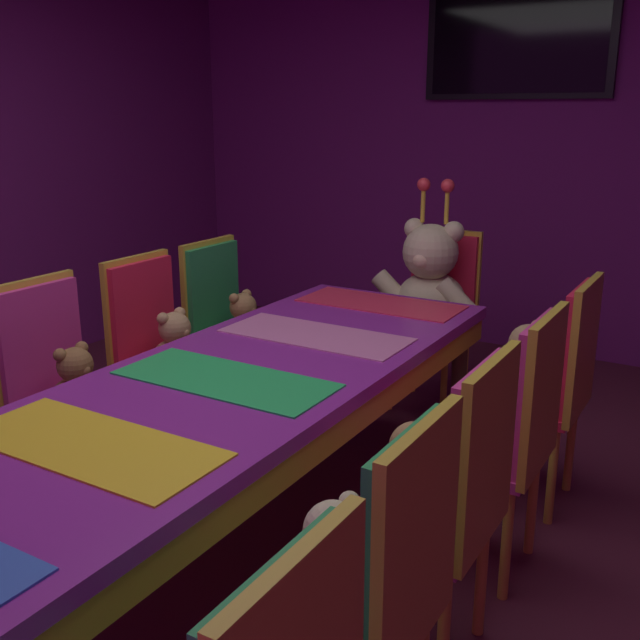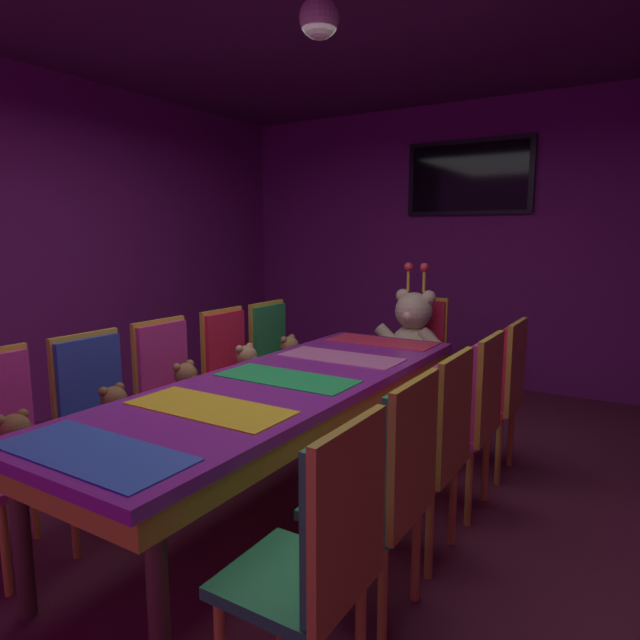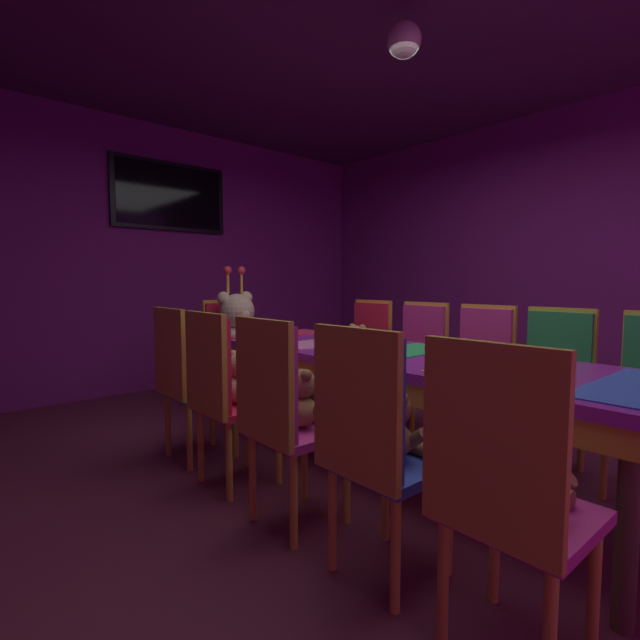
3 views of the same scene
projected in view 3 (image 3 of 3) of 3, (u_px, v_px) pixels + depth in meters
ground_plane at (398, 477)px, 2.72m from camera, size 7.90×7.90×0.00m
wall_back at (168, 258)px, 5.00m from camera, size 5.20×0.12×2.80m
wall_right at (578, 255)px, 4.31m from camera, size 0.12×6.40×2.80m
banquet_table at (399, 367)px, 2.66m from camera, size 0.90×2.80×0.75m
chair_left_0 at (502, 476)px, 1.31m from camera, size 0.42×0.41×0.98m
teddy_left_0 at (525, 470)px, 1.40m from camera, size 0.22×0.29×0.27m
chair_left_1 at (369, 431)px, 1.70m from camera, size 0.42×0.41×0.98m
teddy_left_1 at (394, 429)px, 1.80m from camera, size 0.22×0.29×0.27m
chair_left_2 at (278, 403)px, 2.09m from camera, size 0.42×0.41×0.98m
teddy_left_2 at (303, 401)px, 2.18m from camera, size 0.23×0.30×0.28m
chair_left_3 at (219, 383)px, 2.52m from camera, size 0.42×0.41×0.98m
teddy_left_3 at (242, 381)px, 2.61m from camera, size 0.24×0.31×0.30m
chair_left_4 at (182, 369)px, 2.90m from camera, size 0.42×0.41×0.98m
teddy_left_4 at (203, 369)px, 3.00m from camera, size 0.23×0.30×0.28m
chair_right_1 at (554, 371)px, 2.84m from camera, size 0.42×0.41×0.98m
teddy_right_1 at (544, 377)px, 2.75m from camera, size 0.23×0.30×0.29m
chair_right_2 at (481, 361)px, 3.21m from camera, size 0.42×0.41×0.98m
teddy_right_2 at (470, 365)px, 3.11m from camera, size 0.25×0.32×0.30m
chair_right_3 at (419, 352)px, 3.62m from camera, size 0.42×0.41×0.98m
chair_right_4 at (367, 345)px, 4.05m from camera, size 0.42×0.41×0.98m
teddy_right_4 at (355, 346)px, 3.96m from camera, size 0.27×0.35×0.33m
throne_chair at (228, 343)px, 4.13m from camera, size 0.41×0.42×0.98m
king_teddy_bear at (238, 331)px, 3.99m from camera, size 0.64×0.49×0.82m
wall_tv at (170, 196)px, 4.88m from camera, size 1.23×0.06×0.71m
pendant_light at (404, 40)px, 2.68m from camera, size 0.20×0.20×0.20m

